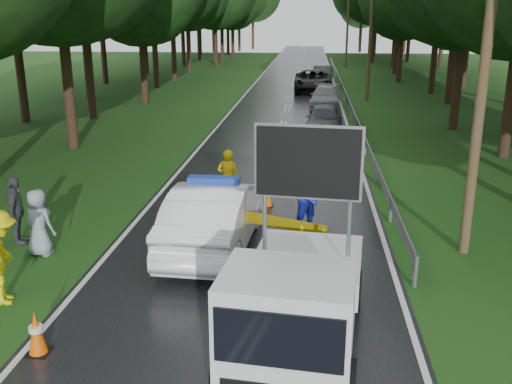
# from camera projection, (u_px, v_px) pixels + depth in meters

# --- Properties ---
(ground) EXTENTS (160.00, 160.00, 0.00)m
(ground) POSITION_uv_depth(u_px,v_px,m) (241.00, 279.00, 12.43)
(ground) COLOR #154012
(ground) RESTS_ON ground
(road) EXTENTS (7.00, 140.00, 0.02)m
(road) POSITION_uv_depth(u_px,v_px,m) (291.00, 96.00, 40.95)
(road) COLOR black
(road) RESTS_ON ground
(guardrail) EXTENTS (0.12, 60.06, 0.70)m
(guardrail) POSITION_uv_depth(u_px,v_px,m) (344.00, 89.00, 40.14)
(guardrail) COLOR gray
(guardrail) RESTS_ON ground
(utility_pole_near) EXTENTS (1.40, 0.24, 10.00)m
(utility_pole_near) POSITION_uv_depth(u_px,v_px,m) (488.00, 37.00, 12.36)
(utility_pole_near) COLOR #473821
(utility_pole_near) RESTS_ON ground
(utility_pole_mid) EXTENTS (1.40, 0.24, 10.00)m
(utility_pole_mid) POSITION_uv_depth(u_px,v_px,m) (371.00, 23.00, 37.08)
(utility_pole_mid) COLOR #473821
(utility_pole_mid) RESTS_ON ground
(utility_pole_far) EXTENTS (1.40, 0.24, 10.00)m
(utility_pole_far) POSITION_uv_depth(u_px,v_px,m) (348.00, 20.00, 61.81)
(utility_pole_far) COLOR #473821
(utility_pole_far) RESTS_ON ground
(police_sedan) EXTENTS (2.01, 5.11, 1.82)m
(police_sedan) POSITION_uv_depth(u_px,v_px,m) (215.00, 216.00, 13.89)
(police_sedan) COLOR white
(police_sedan) RESTS_ON ground
(work_truck) EXTENTS (2.50, 4.79, 3.67)m
(work_truck) POSITION_uv_depth(u_px,v_px,m) (297.00, 300.00, 9.42)
(work_truck) COLOR gray
(work_truck) RESTS_ON ground
(barrier) EXTENTS (2.53, 1.15, 1.13)m
(barrier) POSITION_uv_depth(u_px,v_px,m) (271.00, 227.00, 13.07)
(barrier) COLOR yellow
(barrier) RESTS_ON ground
(officer) EXTENTS (0.67, 0.48, 1.73)m
(officer) POSITION_uv_depth(u_px,v_px,m) (228.00, 178.00, 17.02)
(officer) COLOR #E3B40C
(officer) RESTS_ON ground
(civilian) EXTENTS (1.22, 1.18, 1.99)m
(civilian) POSITION_uv_depth(u_px,v_px,m) (312.00, 196.00, 14.85)
(civilian) COLOR #1927A4
(civilian) RESTS_ON ground
(bystander_left) EXTENTS (1.12, 1.42, 1.93)m
(bystander_left) POSITION_uv_depth(u_px,v_px,m) (1.00, 257.00, 11.17)
(bystander_left) COLOR #D6CF0B
(bystander_left) RESTS_ON ground
(bystander_mid) EXTENTS (0.68, 1.10, 1.75)m
(bystander_mid) POSITION_uv_depth(u_px,v_px,m) (16.00, 211.00, 14.12)
(bystander_mid) COLOR #3B3D42
(bystander_mid) RESTS_ON ground
(bystander_right) EXTENTS (0.93, 0.76, 1.63)m
(bystander_right) POSITION_uv_depth(u_px,v_px,m) (39.00, 223.00, 13.47)
(bystander_right) COLOR gray
(bystander_right) RESTS_ON ground
(queue_car_first) EXTENTS (1.98, 4.25, 1.41)m
(queue_car_first) POSITION_uv_depth(u_px,v_px,m) (324.00, 119.00, 27.59)
(queue_car_first) COLOR #44474C
(queue_car_first) RESTS_ON ground
(queue_car_second) EXTENTS (2.09, 4.65, 1.32)m
(queue_car_second) POSITION_uv_depth(u_px,v_px,m) (326.00, 97.00, 35.38)
(queue_car_second) COLOR gray
(queue_car_second) RESTS_ON ground
(queue_car_third) EXTENTS (2.73, 5.83, 1.61)m
(queue_car_third) POSITION_uv_depth(u_px,v_px,m) (312.00, 81.00, 42.81)
(queue_car_third) COLOR black
(queue_car_third) RESTS_ON ground
(queue_car_fourth) EXTENTS (2.00, 4.46, 1.42)m
(queue_car_fourth) POSITION_uv_depth(u_px,v_px,m) (322.00, 74.00, 48.56)
(queue_car_fourth) COLOR #44464C
(queue_car_fourth) RESTS_ON ground
(cone_near_left) EXTENTS (0.38, 0.38, 0.80)m
(cone_near_left) POSITION_uv_depth(u_px,v_px,m) (36.00, 333.00, 9.57)
(cone_near_left) COLOR black
(cone_near_left) RESTS_ON ground
(cone_center) EXTENTS (0.37, 0.37, 0.77)m
(cone_center) POSITION_uv_depth(u_px,v_px,m) (259.00, 264.00, 12.28)
(cone_center) COLOR black
(cone_center) RESTS_ON ground
(cone_far) EXTENTS (0.33, 0.33, 0.70)m
(cone_far) POSITION_uv_depth(u_px,v_px,m) (268.00, 196.00, 17.06)
(cone_far) COLOR black
(cone_far) RESTS_ON ground
(cone_left_mid) EXTENTS (0.35, 0.35, 0.74)m
(cone_left_mid) POSITION_uv_depth(u_px,v_px,m) (165.00, 239.00, 13.71)
(cone_left_mid) COLOR black
(cone_left_mid) RESTS_ON ground
(cone_right) EXTENTS (0.30, 0.30, 0.64)m
(cone_right) POSITION_uv_depth(u_px,v_px,m) (348.00, 241.00, 13.72)
(cone_right) COLOR black
(cone_right) RESTS_ON ground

